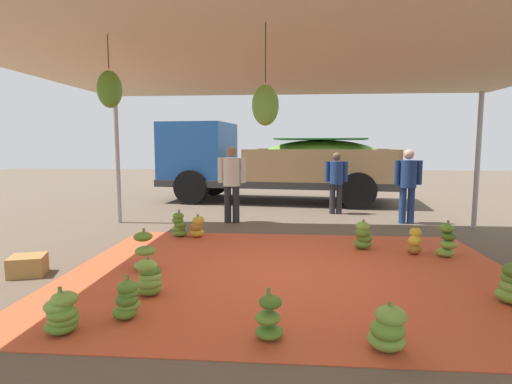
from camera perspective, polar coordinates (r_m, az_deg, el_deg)
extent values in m
plane|color=brown|center=(8.59, 4.82, -5.03)|extent=(40.00, 40.00, 0.00)
cube|color=#D1512D|center=(5.69, 4.88, -11.08)|extent=(6.02, 4.70, 0.01)
cylinder|color=#9EA0A5|center=(9.50, -18.73, 4.24)|extent=(0.10, 0.10, 2.79)
cylinder|color=#9EA0A5|center=(9.53, 28.46, 3.79)|extent=(0.10, 0.10, 2.79)
cube|color=beige|center=(5.53, 5.18, 17.94)|extent=(8.00, 7.00, 0.06)
cylinder|color=#4C422D|center=(3.79, 1.33, 18.84)|extent=(0.01, 0.01, 0.51)
ellipsoid|color=#6B9E38|center=(3.72, 1.31, 11.98)|extent=(0.24, 0.24, 0.36)
cylinder|color=#4C422D|center=(4.44, -19.89, 17.90)|extent=(0.01, 0.01, 0.32)
ellipsoid|color=#518428|center=(4.38, -19.70, 13.30)|extent=(0.24, 0.24, 0.36)
ellipsoid|color=#518428|center=(3.86, 1.85, -18.88)|extent=(0.27, 0.27, 0.12)
ellipsoid|color=#60932D|center=(3.77, 1.67, -17.07)|extent=(0.29, 0.29, 0.12)
ellipsoid|color=#477523|center=(3.71, 2.02, -15.05)|extent=(0.29, 0.29, 0.12)
cylinder|color=olive|center=(3.71, 1.75, -14.04)|extent=(0.04, 0.04, 0.12)
ellipsoid|color=#75A83D|center=(7.02, 24.80, -7.63)|extent=(0.32, 0.32, 0.13)
ellipsoid|color=#75A83D|center=(6.99, 25.24, -6.63)|extent=(0.35, 0.35, 0.13)
ellipsoid|color=#477523|center=(6.99, 25.17, -5.56)|extent=(0.33, 0.33, 0.13)
ellipsoid|color=#60932D|center=(6.92, 25.04, -4.58)|extent=(0.22, 0.22, 0.13)
cylinder|color=olive|center=(6.92, 25.16, -4.09)|extent=(0.04, 0.04, 0.12)
ellipsoid|color=#518428|center=(7.07, 14.59, -7.00)|extent=(0.35, 0.35, 0.17)
ellipsoid|color=#518428|center=(7.05, 14.83, -6.22)|extent=(0.37, 0.37, 0.17)
ellipsoid|color=#518428|center=(6.99, 14.60, -5.51)|extent=(0.32, 0.32, 0.17)
ellipsoid|color=#75A83D|center=(6.99, 14.63, -4.68)|extent=(0.31, 0.31, 0.17)
cylinder|color=olive|center=(6.97, 14.72, -4.22)|extent=(0.04, 0.04, 0.12)
ellipsoid|color=#6B9E38|center=(5.39, 31.92, -12.08)|extent=(0.44, 0.44, 0.17)
ellipsoid|color=gold|center=(7.77, -8.22, -5.58)|extent=(0.30, 0.30, 0.17)
ellipsoid|color=#996628|center=(7.72, -8.32, -4.81)|extent=(0.35, 0.35, 0.17)
ellipsoid|color=gold|center=(7.71, -8.03, -3.97)|extent=(0.27, 0.27, 0.17)
cylinder|color=olive|center=(7.71, -8.10, -3.52)|extent=(0.04, 0.04, 0.12)
ellipsoid|color=#75A83D|center=(5.94, -15.09, -9.80)|extent=(0.37, 0.37, 0.13)
ellipsoid|color=#6B9E38|center=(5.92, -15.14, -7.90)|extent=(0.40, 0.40, 0.13)
ellipsoid|color=#518428|center=(5.89, -15.46, -6.01)|extent=(0.37, 0.37, 0.13)
cylinder|color=olive|center=(5.86, -15.34, -5.46)|extent=(0.04, 0.04, 0.12)
ellipsoid|color=#996628|center=(6.98, 21.09, -7.39)|extent=(0.23, 0.23, 0.17)
ellipsoid|color=gold|center=(6.94, 21.20, -6.38)|extent=(0.28, 0.28, 0.17)
ellipsoid|color=gold|center=(6.96, 21.32, -5.27)|extent=(0.25, 0.25, 0.17)
cylinder|color=olive|center=(6.93, 21.31, -4.81)|extent=(0.04, 0.04, 0.12)
ellipsoid|color=#60932D|center=(4.99, -14.64, -12.80)|extent=(0.34, 0.34, 0.16)
ellipsoid|color=#6B9E38|center=(4.95, -14.61, -12.16)|extent=(0.38, 0.38, 0.16)
ellipsoid|color=#75A83D|center=(4.96, -14.49, -11.36)|extent=(0.35, 0.35, 0.16)
ellipsoid|color=#477523|center=(4.95, -14.57, -10.62)|extent=(0.35, 0.35, 0.16)
ellipsoid|color=#75A83D|center=(4.92, -14.92, -9.96)|extent=(0.33, 0.33, 0.16)
cylinder|color=olive|center=(4.91, -14.87, -9.27)|extent=(0.04, 0.04, 0.12)
ellipsoid|color=#518428|center=(4.43, -17.77, -15.59)|extent=(0.33, 0.33, 0.14)
ellipsoid|color=#6B9E38|center=(4.42, -17.29, -14.73)|extent=(0.24, 0.24, 0.14)
ellipsoid|color=#477523|center=(4.37, -17.52, -14.11)|extent=(0.24, 0.24, 0.14)
ellipsoid|color=#518428|center=(4.38, -17.28, -13.19)|extent=(0.28, 0.28, 0.14)
ellipsoid|color=#518428|center=(4.33, -17.49, -12.52)|extent=(0.22, 0.22, 0.14)
cylinder|color=olive|center=(4.34, -17.46, -11.66)|extent=(0.04, 0.04, 0.12)
ellipsoid|color=#518428|center=(7.87, -10.52, -5.65)|extent=(0.30, 0.30, 0.13)
ellipsoid|color=#6B9E38|center=(7.90, -10.70, -4.99)|extent=(0.25, 0.25, 0.13)
ellipsoid|color=#518428|center=(7.83, -10.53, -4.48)|extent=(0.32, 0.32, 0.13)
ellipsoid|color=#518428|center=(7.84, -10.86, -3.87)|extent=(0.30, 0.30, 0.13)
ellipsoid|color=#518428|center=(7.82, -10.76, -3.29)|extent=(0.26, 0.26, 0.13)
cylinder|color=olive|center=(7.82, -10.65, -2.83)|extent=(0.04, 0.04, 0.12)
ellipsoid|color=#75A83D|center=(3.83, 17.66, -18.99)|extent=(0.37, 0.37, 0.17)
ellipsoid|color=#60932D|center=(3.74, 17.83, -17.76)|extent=(0.30, 0.30, 0.17)
ellipsoid|color=#75A83D|center=(3.73, 18.24, -16.05)|extent=(0.33, 0.33, 0.17)
cylinder|color=olive|center=(3.70, 18.15, -15.21)|extent=(0.04, 0.04, 0.12)
ellipsoid|color=#518428|center=(4.34, -25.46, -16.43)|extent=(0.37, 0.37, 0.14)
ellipsoid|color=#60932D|center=(4.31, -25.20, -15.67)|extent=(0.32, 0.32, 0.14)
ellipsoid|color=#60932D|center=(4.26, -25.38, -15.00)|extent=(0.37, 0.37, 0.14)
ellipsoid|color=#75A83D|center=(4.27, -25.83, -14.08)|extent=(0.35, 0.35, 0.14)
ellipsoid|color=#75A83D|center=(4.23, -25.15, -13.33)|extent=(0.28, 0.28, 0.14)
cylinder|color=olive|center=(4.21, -25.61, -12.59)|extent=(0.04, 0.04, 0.12)
cube|color=#2D2D2D|center=(12.56, 2.94, 1.44)|extent=(7.17, 3.26, 0.20)
cube|color=#1E4C93|center=(13.10, -7.95, 5.76)|extent=(2.19, 2.49, 1.70)
cube|color=#232D38|center=(13.46, -11.95, 7.15)|extent=(0.25, 1.97, 0.75)
cube|color=#99754C|center=(11.20, 8.76, 3.57)|extent=(4.28, 0.57, 0.90)
cube|color=#99754C|center=(13.59, 9.21, 4.08)|extent=(4.28, 0.57, 0.90)
cube|color=#99754C|center=(12.49, 18.73, 3.60)|extent=(0.36, 2.47, 0.90)
ellipsoid|color=#60932D|center=(12.39, 9.02, 4.47)|extent=(3.99, 2.50, 1.17)
cube|color=#237533|center=(12.38, 9.07, 7.27)|extent=(2.78, 2.17, 0.04)
cylinder|color=black|center=(12.04, -9.02, 0.67)|extent=(1.03, 0.39, 1.00)
cylinder|color=black|center=(14.19, -5.84, 1.61)|extent=(1.03, 0.39, 1.00)
cylinder|color=black|center=(11.31, 13.98, 0.17)|extent=(1.03, 0.39, 1.00)
cylinder|color=black|center=(13.58, 13.54, 1.23)|extent=(1.03, 0.39, 1.00)
cylinder|color=#26262D|center=(9.14, -3.95, -1.70)|extent=(0.15, 0.15, 0.82)
cylinder|color=#26262D|center=(9.11, -2.80, -1.72)|extent=(0.15, 0.15, 0.82)
cylinder|color=silver|center=(9.05, -3.41, 2.81)|extent=(0.38, 0.38, 0.62)
cylinder|color=silver|center=(9.09, -4.97, 3.03)|extent=(0.12, 0.12, 0.55)
cylinder|color=silver|center=(9.02, -1.85, 3.02)|extent=(0.12, 0.12, 0.55)
sphere|color=#936B4C|center=(9.03, -3.43, 5.61)|extent=(0.22, 0.22, 0.22)
cylinder|color=navy|center=(9.58, 19.73, -1.78)|extent=(0.15, 0.15, 0.79)
cylinder|color=navy|center=(9.63, 20.75, -1.78)|extent=(0.15, 0.15, 0.79)
cylinder|color=navy|center=(9.53, 20.41, 2.36)|extent=(0.36, 0.36, 0.60)
cylinder|color=navy|center=(9.47, 19.02, 2.59)|extent=(0.12, 0.12, 0.53)
cylinder|color=navy|center=(9.60, 21.80, 2.53)|extent=(0.12, 0.12, 0.53)
sphere|color=tan|center=(9.51, 20.51, 4.93)|extent=(0.22, 0.22, 0.22)
cylinder|color=#26262D|center=(10.45, 10.57, -0.94)|extent=(0.14, 0.14, 0.75)
cylinder|color=#26262D|center=(10.47, 11.49, -0.95)|extent=(0.14, 0.14, 0.75)
cylinder|color=navy|center=(10.40, 11.11, 2.65)|extent=(0.34, 0.34, 0.56)
cylinder|color=navy|center=(10.37, 9.87, 2.84)|extent=(0.11, 0.11, 0.50)
cylinder|color=navy|center=(10.42, 12.36, 2.80)|extent=(0.11, 0.11, 0.50)
sphere|color=brown|center=(10.38, 11.16, 4.87)|extent=(0.20, 0.20, 0.20)
cube|color=olive|center=(6.31, -29.17, -8.92)|extent=(0.53, 0.51, 0.26)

